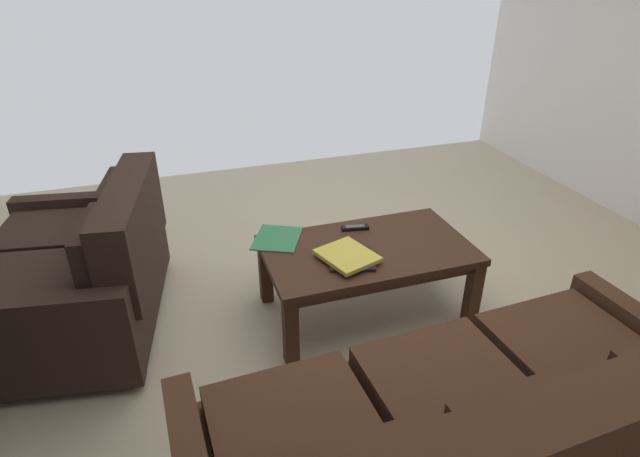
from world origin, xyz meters
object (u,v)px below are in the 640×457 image
Objects in this scene: book_stack at (349,257)px; loose_magazine at (277,238)px; loveseat_near at (81,272)px; tv_remote at (355,228)px; coffee_table at (367,257)px; sofa_main at (476,451)px.

loose_magazine is (0.30, -0.34, -0.02)m from book_stack.
tv_remote is (-1.51, 0.15, 0.09)m from loveseat_near.
loveseat_near is 1.15× the size of coffee_table.
book_stack is at bearing 62.87° from tv_remote.
coffee_table is 3.25× the size of book_stack.
tv_remote is 0.57× the size of loose_magazine.
sofa_main is 1.17m from book_stack.
coffee_table is at bearing -1.91° from loose_magazine.
loveseat_near is 3.74× the size of book_stack.
loose_magazine is at bearing 173.43° from loveseat_near.
sofa_main is at bearing 129.98° from loveseat_near.
sofa_main is at bearing 90.70° from book_stack.
book_stack is at bearing -22.03° from loose_magazine.
coffee_table is at bearing -146.98° from book_stack.
book_stack is (-1.35, 0.46, 0.11)m from loveseat_near.
sofa_main is 11.86× the size of tv_remote.
loveseat_near reaches higher than tv_remote.
loveseat_near is 4.48× the size of loose_magazine.
tv_remote is at bearing -92.49° from coffee_table.
book_stack reaches higher than loose_magazine.
book_stack is 2.11× the size of tv_remote.
sofa_main is 1.49m from tv_remote.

